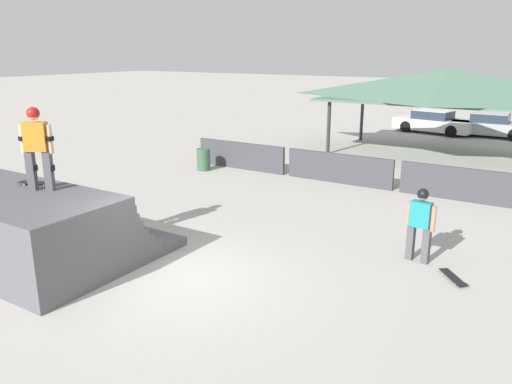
# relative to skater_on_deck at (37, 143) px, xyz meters

# --- Properties ---
(ground_plane) EXTENTS (160.00, 160.00, 0.00)m
(ground_plane) POSITION_rel_skater_on_deck_xyz_m (3.10, 0.70, -2.63)
(ground_plane) COLOR #ADA8A0
(quarter_pipe_ramp) EXTENTS (4.91, 4.00, 1.61)m
(quarter_pipe_ramp) POSITION_rel_skater_on_deck_xyz_m (-0.38, -0.24, -1.90)
(quarter_pipe_ramp) COLOR #565459
(quarter_pipe_ramp) RESTS_ON ground
(skater_on_deck) EXTENTS (0.74, 0.53, 1.79)m
(skater_on_deck) POSITION_rel_skater_on_deck_xyz_m (0.00, 0.00, 0.00)
(skater_on_deck) COLOR #4C4C51
(skater_on_deck) RESTS_ON quarter_pipe_ramp
(skateboard_on_deck) EXTENTS (0.82, 0.50, 0.09)m
(skateboard_on_deck) POSITION_rel_skater_on_deck_xyz_m (-0.46, 0.20, -0.97)
(skateboard_on_deck) COLOR green
(skateboard_on_deck) RESTS_ON quarter_pipe_ramp
(bystander_walking) EXTENTS (0.66, 0.27, 1.68)m
(bystander_walking) POSITION_rel_skater_on_deck_xyz_m (7.03, 4.26, -1.65)
(bystander_walking) COLOR #4C4C51
(bystander_walking) RESTS_ON ground
(skateboard_on_ground) EXTENTS (0.69, 0.78, 0.09)m
(skateboard_on_ground) POSITION_rel_skater_on_deck_xyz_m (7.93, 3.68, -2.58)
(skateboard_on_ground) COLOR green
(skateboard_on_ground) RESTS_ON ground
(barrier_fence) EXTENTS (12.23, 0.12, 1.05)m
(barrier_fence) POSITION_rel_skater_on_deck_xyz_m (2.82, 9.69, -2.11)
(barrier_fence) COLOR #3D3D42
(barrier_fence) RESTS_ON ground
(pavilion_shelter) EXTENTS (10.54, 4.90, 3.78)m
(pavilion_shelter) POSITION_rel_skater_on_deck_xyz_m (4.79, 16.44, 0.42)
(pavilion_shelter) COLOR #2D2D33
(pavilion_shelter) RESTS_ON ground
(trash_bin) EXTENTS (0.52, 0.52, 0.85)m
(trash_bin) POSITION_rel_skater_on_deck_xyz_m (-2.42, 8.70, -2.21)
(trash_bin) COLOR #385B3D
(trash_bin) RESTS_ON ground
(parked_car_white) EXTENTS (4.54, 2.40, 1.27)m
(parked_car_white) POSITION_rel_skater_on_deck_xyz_m (2.95, 22.92, -2.03)
(parked_car_white) COLOR silver
(parked_car_white) RESTS_ON ground
(parked_car_silver) EXTENTS (4.04, 1.83, 1.27)m
(parked_car_silver) POSITION_rel_skater_on_deck_xyz_m (5.90, 23.30, -2.03)
(parked_car_silver) COLOR #A8AAAF
(parked_car_silver) RESTS_ON ground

